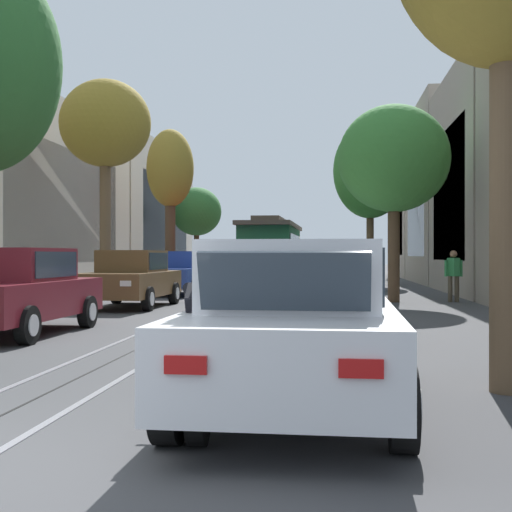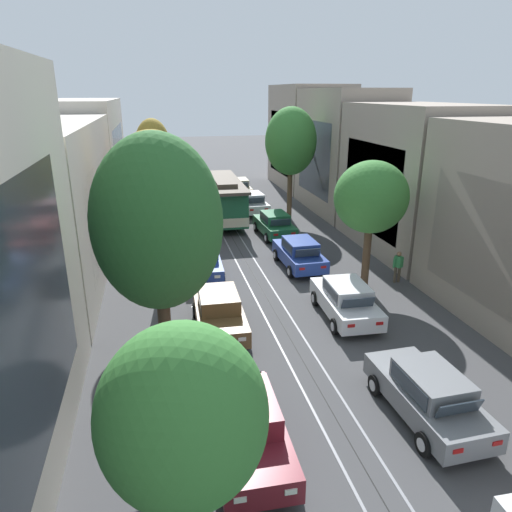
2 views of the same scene
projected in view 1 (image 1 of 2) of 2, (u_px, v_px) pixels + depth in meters
ground_plane at (244, 297)px, 24.11m from camera, size 160.00×160.00×0.00m
trolley_track_rails at (254, 292)px, 27.09m from camera, size 1.14×57.93×0.01m
building_facade_left at (1, 183)px, 27.62m from camera, size 5.94×49.63×9.81m
building_facade_right at (510, 184)px, 27.63m from camera, size 5.82×49.63×9.56m
parked_car_maroon_second_left at (15, 291)px, 12.69m from camera, size 2.05×4.38×1.58m
parked_car_brown_mid_left at (132, 278)px, 19.37m from camera, size 2.09×4.40×1.58m
parked_car_blue_fourth_left at (178, 273)px, 25.36m from camera, size 2.13×4.42×1.58m
parked_car_red_fifth_left at (204, 269)px, 31.65m from camera, size 2.13×4.42×1.58m
parked_car_maroon_sixth_left at (226, 267)px, 37.67m from camera, size 2.00×4.36×1.58m
parked_car_white_near_right at (296, 325)px, 6.51m from camera, size 2.07×4.39×1.58m
parked_car_grey_second_right at (307, 292)px, 12.36m from camera, size 2.10×4.40×1.58m
parked_car_white_mid_right at (322, 279)px, 18.80m from camera, size 2.12×4.41×1.58m
parked_car_blue_fourth_right at (320, 273)px, 24.85m from camera, size 2.06×4.39×1.58m
parked_car_green_fifth_right at (326, 270)px, 30.68m from camera, size 2.14×4.42×1.58m
parked_car_white_sixth_right at (324, 267)px, 37.11m from camera, size 2.13×4.41×1.58m
parked_car_beige_far_right at (326, 265)px, 43.35m from camera, size 2.07×4.39×1.58m
street_tree_kerb_left_mid at (105, 126)px, 23.81m from camera, size 3.14×2.77×7.46m
street_tree_kerb_left_fourth at (170, 172)px, 33.16m from camera, size 2.24×2.44×7.44m
street_tree_kerb_left_far at (196, 212)px, 41.72m from camera, size 2.99×3.08×5.50m
street_tree_kerb_right_second at (394, 159)px, 21.39m from camera, size 3.42×3.13×6.08m
street_tree_kerb_right_mid at (370, 171)px, 34.53m from camera, size 3.66×3.52×8.00m
cable_car_trolley at (271, 251)px, 35.08m from camera, size 2.73×9.16×3.28m
motorcycle_with_rider at (210, 349)px, 6.00m from camera, size 0.56×1.99×1.37m
pedestrian_on_left_pavement at (453, 273)px, 21.43m from camera, size 0.55×0.42×1.59m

